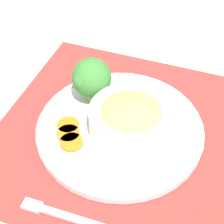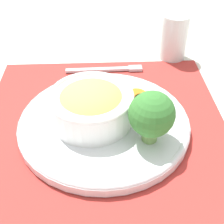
% 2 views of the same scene
% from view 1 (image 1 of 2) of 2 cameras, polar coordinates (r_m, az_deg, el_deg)
% --- Properties ---
extents(ground_plane, '(4.00, 4.00, 0.00)m').
position_cam_1_polar(ground_plane, '(0.74, 1.19, -3.26)').
color(ground_plane, beige).
extents(placemat, '(0.50, 0.48, 0.00)m').
position_cam_1_polar(placemat, '(0.73, 1.19, -3.15)').
color(placemat, '#B2332D').
rests_on(placemat, ground_plane).
extents(plate, '(0.32, 0.32, 0.02)m').
position_cam_1_polar(plate, '(0.72, 1.20, -2.45)').
color(plate, silver).
rests_on(plate, placemat).
extents(bowl, '(0.16, 0.16, 0.07)m').
position_cam_1_polar(bowl, '(0.69, 2.88, -1.01)').
color(bowl, white).
rests_on(bowl, plate).
extents(broccoli_floret, '(0.08, 0.08, 0.10)m').
position_cam_1_polar(broccoli_floret, '(0.74, -3.17, 5.20)').
color(broccoli_floret, '#759E51').
rests_on(broccoli_floret, plate).
extents(carrot_slice_near, '(0.04, 0.04, 0.01)m').
position_cam_1_polar(carrot_slice_near, '(0.72, -6.72, -2.02)').
color(carrot_slice_near, orange).
rests_on(carrot_slice_near, plate).
extents(carrot_slice_middle, '(0.04, 0.04, 0.01)m').
position_cam_1_polar(carrot_slice_middle, '(0.71, -6.66, -3.33)').
color(carrot_slice_middle, orange).
rests_on(carrot_slice_middle, plate).
extents(carrot_slice_far, '(0.04, 0.04, 0.01)m').
position_cam_1_polar(carrot_slice_far, '(0.69, -6.19, -4.62)').
color(carrot_slice_far, orange).
rests_on(carrot_slice_far, plate).
extents(fork, '(0.02, 0.18, 0.01)m').
position_cam_1_polar(fork, '(0.63, -7.38, -15.36)').
color(fork, '#B7B7BC').
rests_on(fork, placemat).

